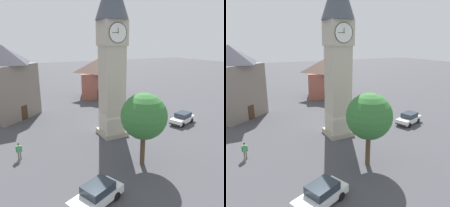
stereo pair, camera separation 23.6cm
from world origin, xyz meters
TOP-DOWN VIEW (x-y plane):
  - ground_plane at (0.00, 0.00)m, footprint 200.00×200.00m
  - clock_tower at (0.00, 0.00)m, footprint 3.66×3.66m
  - car_blue_kerb at (6.44, 10.51)m, footprint 4.46×3.17m
  - car_silver_kerb at (-5.00, -5.29)m, footprint 3.97×4.23m
  - car_red_corner at (-10.45, 0.95)m, footprint 4.45×2.93m
  - pedestrian at (10.72, 1.43)m, footprint 0.56×0.25m
  - tree at (0.60, 7.45)m, footprint 4.14×4.14m
  - building_shop_left at (-6.37, -18.69)m, footprint 9.04×8.39m
  - building_terrace_right at (10.87, -12.82)m, footprint 9.93×9.78m

SIDE VIEW (x-z plane):
  - ground_plane at x=0.00m, z-range 0.00..0.00m
  - car_blue_kerb at x=6.44m, z-range 0.00..1.53m
  - car_silver_kerb at x=-5.00m, z-range 0.00..1.53m
  - car_red_corner at x=-10.45m, z-range 0.00..1.53m
  - pedestrian at x=10.72m, z-range 0.16..1.86m
  - building_shop_left at x=-6.37m, z-range 0.09..7.82m
  - tree at x=0.60m, z-range 1.29..8.06m
  - building_terrace_right at x=10.87m, z-range 0.10..10.70m
  - clock_tower at x=0.00m, z-range 1.58..20.53m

